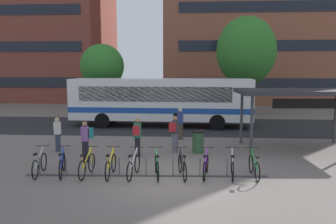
% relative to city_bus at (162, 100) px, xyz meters
% --- Properties ---
extents(ground, '(200.00, 200.00, 0.00)m').
position_rel_city_bus_xyz_m(ground, '(1.30, -11.14, -1.78)').
color(ground, '#6B605B').
extents(bus_lane_asphalt, '(80.00, 7.20, 0.01)m').
position_rel_city_bus_xyz_m(bus_lane_asphalt, '(1.30, 0.00, -1.77)').
color(bus_lane_asphalt, '#232326').
rests_on(bus_lane_asphalt, ground).
extents(city_bus, '(12.09, 2.92, 3.20)m').
position_rel_city_bus_xyz_m(city_bus, '(0.00, 0.00, 0.00)').
color(city_bus, white).
rests_on(city_bus, ground).
extents(bike_rack, '(8.76, 0.47, 0.70)m').
position_rel_city_bus_xyz_m(bike_rack, '(0.32, -10.72, -1.68)').
color(bike_rack, '#47474C').
rests_on(bike_rack, ground).
extents(parked_bicycle_silver_0, '(0.52, 1.71, 0.99)m').
position_rel_city_bus_xyz_m(parked_bicycle_silver_0, '(-3.62, -10.78, -1.39)').
color(parked_bicycle_silver_0, black).
rests_on(parked_bicycle_silver_0, ground).
extents(parked_bicycle_blue_1, '(0.61, 1.68, 0.99)m').
position_rel_city_bus_xyz_m(parked_bicycle_blue_1, '(-2.77, -10.76, -1.39)').
color(parked_bicycle_blue_1, black).
rests_on(parked_bicycle_blue_1, ground).
extents(parked_bicycle_yellow_2, '(0.52, 1.72, 0.99)m').
position_rel_city_bus_xyz_m(parked_bicycle_yellow_2, '(-1.84, -10.77, -1.39)').
color(parked_bicycle_yellow_2, black).
rests_on(parked_bicycle_yellow_2, ground).
extents(parked_bicycle_yellow_3, '(0.52, 1.72, 0.99)m').
position_rel_city_bus_xyz_m(parked_bicycle_yellow_3, '(-0.96, -10.77, -1.39)').
color(parked_bicycle_yellow_3, black).
rests_on(parked_bicycle_yellow_3, ground).
extents(parked_bicycle_silver_4, '(0.52, 1.72, 0.99)m').
position_rel_city_bus_xyz_m(parked_bicycle_silver_4, '(-0.12, -10.78, -1.39)').
color(parked_bicycle_silver_4, black).
rests_on(parked_bicycle_silver_4, ground).
extents(parked_bicycle_green_5, '(0.52, 1.71, 0.99)m').
position_rel_city_bus_xyz_m(parked_bicycle_green_5, '(0.72, -10.74, -1.39)').
color(parked_bicycle_green_5, black).
rests_on(parked_bicycle_green_5, ground).
extents(parked_bicycle_black_6, '(0.54, 1.70, 0.99)m').
position_rel_city_bus_xyz_m(parked_bicycle_black_6, '(1.63, -10.69, -1.39)').
color(parked_bicycle_black_6, black).
rests_on(parked_bicycle_black_6, ground).
extents(parked_bicycle_purple_7, '(0.52, 1.71, 0.99)m').
position_rel_city_bus_xyz_m(parked_bicycle_purple_7, '(2.48, -10.62, -1.39)').
color(parked_bicycle_purple_7, black).
rests_on(parked_bicycle_purple_7, ground).
extents(parked_bicycle_silver_8, '(0.52, 1.72, 0.99)m').
position_rel_city_bus_xyz_m(parked_bicycle_silver_8, '(3.43, -10.59, -1.39)').
color(parked_bicycle_silver_8, black).
rests_on(parked_bicycle_silver_8, ground).
extents(parked_bicycle_green_9, '(0.52, 1.72, 0.99)m').
position_rel_city_bus_xyz_m(parked_bicycle_green_9, '(4.21, -10.55, -1.39)').
color(parked_bicycle_green_9, black).
rests_on(parked_bicycle_green_9, ground).
extents(transit_shelter, '(5.86, 3.32, 2.87)m').
position_rel_city_bus_xyz_m(transit_shelter, '(7.09, -5.83, 0.90)').
color(transit_shelter, '#38383D').
rests_on(transit_shelter, ground).
extents(commuter_red_pack_0, '(0.35, 0.53, 1.71)m').
position_rel_city_bus_xyz_m(commuter_red_pack_0, '(-0.43, -7.91, -0.79)').
color(commuter_red_pack_0, black).
rests_on(commuter_red_pack_0, ground).
extents(commuter_navy_pack_1, '(0.54, 0.61, 1.62)m').
position_rel_city_bus_xyz_m(commuter_navy_pack_1, '(-4.34, -7.25, -0.84)').
color(commuter_navy_pack_1, '#2D3851').
rests_on(commuter_navy_pack_1, ground).
extents(commuter_teal_pack_2, '(0.59, 0.44, 1.73)m').
position_rel_city_bus_xyz_m(commuter_teal_pack_2, '(-2.41, -9.01, -0.78)').
color(commuter_teal_pack_2, black).
rests_on(commuter_teal_pack_2, ground).
extents(commuter_red_pack_3, '(0.51, 0.60, 1.71)m').
position_rel_city_bus_xyz_m(commuter_red_pack_3, '(1.20, -7.16, -0.78)').
color(commuter_red_pack_3, '#565660').
rests_on(commuter_red_pack_3, ground).
extents(commuter_black_pack_4, '(0.60, 0.48, 1.75)m').
position_rel_city_bus_xyz_m(commuter_black_pack_4, '(1.33, -4.18, -0.76)').
color(commuter_black_pack_4, '#47382D').
rests_on(commuter_black_pack_4, ground).
extents(trash_bin, '(0.55, 0.55, 1.03)m').
position_rel_city_bus_xyz_m(trash_bin, '(2.27, -7.11, -1.26)').
color(trash_bin, '#284C2D').
rests_on(trash_bin, ground).
extents(street_tree_0, '(4.88, 4.88, 8.15)m').
position_rel_city_bus_xyz_m(street_tree_0, '(6.49, 6.03, 3.53)').
color(street_tree_0, brown).
rests_on(street_tree_0, ground).
extents(street_tree_1, '(3.55, 3.55, 5.86)m').
position_rel_city_bus_xyz_m(street_tree_1, '(-5.28, 4.76, 2.29)').
color(street_tree_1, brown).
rests_on(street_tree_1, ground).
extents(building_left_wing, '(17.28, 13.24, 19.49)m').
position_rel_city_bus_xyz_m(building_left_wing, '(-17.43, 20.22, 7.97)').
color(building_left_wing, brown).
rests_on(building_left_wing, ground).
extents(building_right_wing, '(26.85, 13.61, 23.20)m').
position_rel_city_bus_xyz_m(building_right_wing, '(12.47, 19.66, 9.83)').
color(building_right_wing, brown).
rests_on(building_right_wing, ground).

